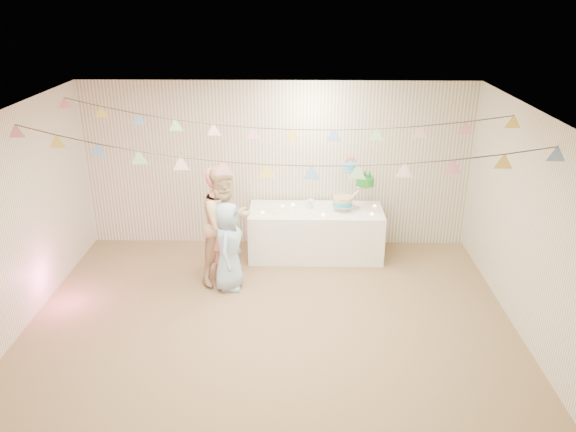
{
  "coord_description": "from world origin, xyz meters",
  "views": [
    {
      "loc": [
        0.34,
        -5.84,
        3.87
      ],
      "look_at": [
        0.2,
        0.8,
        1.15
      ],
      "focal_mm": 35.0,
      "sensor_mm": 36.0,
      "label": 1
    }
  ],
  "objects_px": {
    "cake_stand": "(353,185)",
    "person_adult_a": "(221,223)",
    "person_child": "(228,246)",
    "table": "(316,233)",
    "person_adult_b": "(226,224)"
  },
  "relations": [
    {
      "from": "table",
      "to": "cake_stand",
      "type": "relative_size",
      "value": 2.64
    },
    {
      "from": "table",
      "to": "person_child",
      "type": "bearing_deg",
      "value": -139.54
    },
    {
      "from": "person_adult_a",
      "to": "person_child",
      "type": "xyz_separation_m",
      "value": [
        0.13,
        -0.33,
        -0.2
      ]
    },
    {
      "from": "cake_stand",
      "to": "person_adult_a",
      "type": "height_order",
      "value": "person_adult_a"
    },
    {
      "from": "cake_stand",
      "to": "person_adult_a",
      "type": "xyz_separation_m",
      "value": [
        -1.89,
        -0.75,
        -0.31
      ]
    },
    {
      "from": "person_adult_a",
      "to": "person_adult_b",
      "type": "height_order",
      "value": "person_adult_b"
    },
    {
      "from": "cake_stand",
      "to": "person_adult_a",
      "type": "distance_m",
      "value": 2.06
    },
    {
      "from": "person_adult_b",
      "to": "person_child",
      "type": "xyz_separation_m",
      "value": [
        0.05,
        -0.24,
        -0.22
      ]
    },
    {
      "from": "cake_stand",
      "to": "person_child",
      "type": "xyz_separation_m",
      "value": [
        -1.76,
        -1.08,
        -0.51
      ]
    },
    {
      "from": "person_adult_b",
      "to": "cake_stand",
      "type": "bearing_deg",
      "value": -22.95
    },
    {
      "from": "cake_stand",
      "to": "person_child",
      "type": "relative_size",
      "value": 0.61
    },
    {
      "from": "cake_stand",
      "to": "person_adult_a",
      "type": "relative_size",
      "value": 0.47
    },
    {
      "from": "table",
      "to": "person_adult_a",
      "type": "xyz_separation_m",
      "value": [
        -1.34,
        -0.7,
        0.44
      ]
    },
    {
      "from": "person_adult_a",
      "to": "person_adult_b",
      "type": "distance_m",
      "value": 0.13
    },
    {
      "from": "table",
      "to": "person_adult_b",
      "type": "xyz_separation_m",
      "value": [
        -1.26,
        -0.79,
        0.47
      ]
    }
  ]
}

